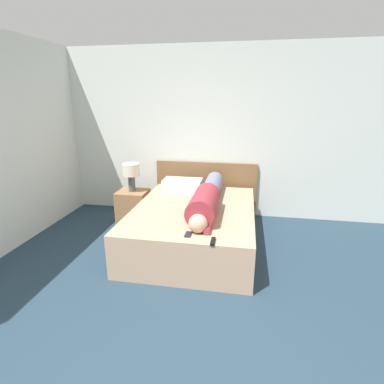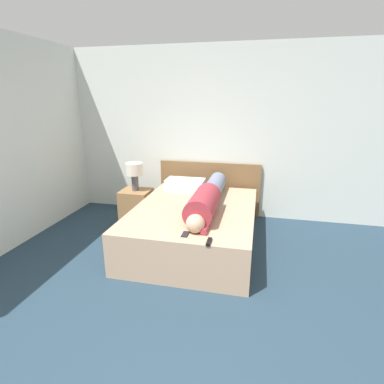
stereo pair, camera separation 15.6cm
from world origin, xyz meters
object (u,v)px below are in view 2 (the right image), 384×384
(person_lying, at_px, (208,198))
(cell_phone, at_px, (185,234))
(nightstand, at_px, (136,205))
(bed, at_px, (195,226))
(tv_remote, at_px, (209,242))
(pillow_near_headboard, at_px, (185,185))
(table_lamp, at_px, (134,171))

(person_lying, relative_size, cell_phone, 13.58)
(nightstand, bearing_deg, person_lying, -25.56)
(bed, height_order, nightstand, bed)
(bed, distance_m, cell_phone, 0.85)
(cell_phone, bearing_deg, tv_remote, -24.63)
(bed, xyz_separation_m, pillow_near_headboard, (-0.30, 0.71, 0.34))
(person_lying, bearing_deg, bed, 176.18)
(bed, bearing_deg, tv_remote, -69.59)
(tv_remote, bearing_deg, table_lamp, 132.94)
(nightstand, height_order, tv_remote, tv_remote)
(bed, distance_m, pillow_near_headboard, 0.84)
(nightstand, distance_m, cell_phone, 1.80)
(tv_remote, height_order, cell_phone, tv_remote)
(bed, xyz_separation_m, table_lamp, (-1.05, 0.57, 0.53))
(table_lamp, xyz_separation_m, pillow_near_headboard, (0.75, 0.14, -0.20))
(nightstand, relative_size, pillow_near_headboard, 0.86)
(tv_remote, bearing_deg, bed, 110.41)
(nightstand, height_order, pillow_near_headboard, pillow_near_headboard)
(table_lamp, xyz_separation_m, cell_phone, (1.13, -1.37, -0.27))
(pillow_near_headboard, bearing_deg, person_lying, -56.97)
(tv_remote, bearing_deg, pillow_near_headboard, 111.53)
(person_lying, xyz_separation_m, cell_phone, (-0.09, -0.79, -0.13))
(nightstand, height_order, cell_phone, cell_phone)
(bed, xyz_separation_m, person_lying, (0.17, -0.01, 0.39))
(person_lying, bearing_deg, pillow_near_headboard, 123.03)
(table_lamp, bearing_deg, nightstand, 0.00)
(table_lamp, height_order, tv_remote, table_lamp)
(table_lamp, bearing_deg, tv_remote, -47.06)
(table_lamp, distance_m, pillow_near_headboard, 0.79)
(nightstand, distance_m, table_lamp, 0.54)
(pillow_near_headboard, relative_size, tv_remote, 3.80)
(person_lying, distance_m, tv_remote, 0.94)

